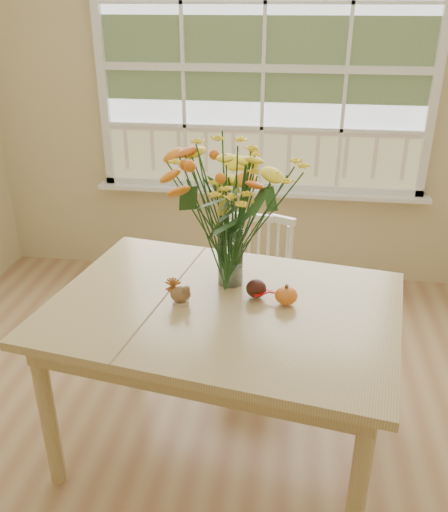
# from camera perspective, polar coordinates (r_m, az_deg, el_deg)

# --- Properties ---
(floor) EXTENTS (4.00, 4.50, 0.01)m
(floor) POSITION_cam_1_polar(r_m,az_deg,el_deg) (2.57, -0.92, -25.20)
(floor) COLOR #A4774F
(floor) RESTS_ON ground
(wall_back) EXTENTS (4.00, 0.02, 2.70)m
(wall_back) POSITION_cam_1_polar(r_m,az_deg,el_deg) (3.91, 4.11, 16.27)
(wall_back) COLOR #D7C38A
(wall_back) RESTS_ON floor
(window) EXTENTS (2.42, 0.12, 1.74)m
(window) POSITION_cam_1_polar(r_m,az_deg,el_deg) (3.85, 4.16, 18.84)
(window) COLOR silver
(window) RESTS_ON wall_back
(dining_table) EXTENTS (1.63, 1.28, 0.79)m
(dining_table) POSITION_cam_1_polar(r_m,az_deg,el_deg) (2.39, -0.07, -6.98)
(dining_table) COLOR tan
(dining_table) RESTS_ON floor
(windsor_chair) EXTENTS (0.43, 0.42, 0.87)m
(windsor_chair) POSITION_cam_1_polar(r_m,az_deg,el_deg) (3.11, 3.28, -3.09)
(windsor_chair) COLOR white
(windsor_chair) RESTS_ON floor
(flower_vase) EXTENTS (0.55, 0.55, 0.65)m
(flower_vase) POSITION_cam_1_polar(r_m,az_deg,el_deg) (2.35, 0.72, 5.64)
(flower_vase) COLOR white
(flower_vase) RESTS_ON dining_table
(pumpkin) EXTENTS (0.10, 0.10, 0.08)m
(pumpkin) POSITION_cam_1_polar(r_m,az_deg,el_deg) (2.33, 6.56, -4.25)
(pumpkin) COLOR orange
(pumpkin) RESTS_ON dining_table
(turkey_figurine) EXTENTS (0.09, 0.07, 0.11)m
(turkey_figurine) POSITION_cam_1_polar(r_m,az_deg,el_deg) (2.33, -4.60, -4.03)
(turkey_figurine) COLOR #CCB78C
(turkey_figurine) RESTS_ON dining_table
(dark_gourd) EXTENTS (0.13, 0.09, 0.08)m
(dark_gourd) POSITION_cam_1_polar(r_m,az_deg,el_deg) (2.37, 3.40, -3.52)
(dark_gourd) COLOR #38160F
(dark_gourd) RESTS_ON dining_table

